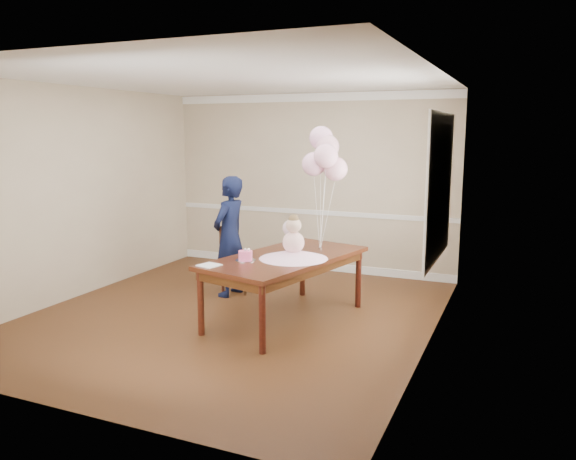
{
  "coord_description": "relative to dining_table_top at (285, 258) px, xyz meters",
  "views": [
    {
      "loc": [
        3.08,
        -5.53,
        2.14
      ],
      "look_at": [
        0.66,
        0.11,
        1.05
      ],
      "focal_mm": 35.0,
      "sensor_mm": 36.0,
      "label": 1
    }
  ],
  "objects": [
    {
      "name": "dining_table_top",
      "position": [
        0.0,
        0.0,
        0.0
      ],
      "size": [
        1.45,
        2.18,
        0.05
      ],
      "primitive_type": "cube",
      "rotation": [
        0.0,
        0.0,
        -0.24
      ],
      "color": "black",
      "rests_on": "table_leg_fl"
    },
    {
      "name": "balloon_weight",
      "position": [
        0.23,
        0.51,
        0.04
      ],
      "size": [
        0.05,
        0.05,
        0.02
      ],
      "primitive_type": "cylinder",
      "rotation": [
        0.0,
        0.0,
        -0.24
      ],
      "color": "silver",
      "rests_on": "dining_table_top"
    },
    {
      "name": "chair_slat_mid",
      "position": [
        -1.23,
        0.82,
        -0.03
      ],
      "size": [
        0.05,
        0.36,
        0.04
      ],
      "primitive_type": "cube",
      "rotation": [
        0.0,
        0.0,
        0.08
      ],
      "color": "#3A180F",
      "rests_on": "dining_chair_seat"
    },
    {
      "name": "table_leg_br",
      "position": [
        0.63,
        0.79,
        -0.38
      ],
      "size": [
        0.08,
        0.08,
        0.7
      ],
      "primitive_type": "cylinder",
      "rotation": [
        0.0,
        0.0,
        -0.24
      ],
      "color": "black",
      "rests_on": "floor"
    },
    {
      "name": "balloon_ribbon_b",
      "position": [
        0.27,
        0.47,
        0.51
      ],
      "size": [
        0.09,
        0.08,
        0.94
      ],
      "primitive_type": "cylinder",
      "rotation": [
        0.05,
        0.1,
        -0.24
      ],
      "color": "white",
      "rests_on": "balloon_weight"
    },
    {
      "name": "woman",
      "position": [
        -1.07,
        0.64,
        0.06
      ],
      "size": [
        0.43,
        0.6,
        1.57
      ],
      "primitive_type": "imported",
      "rotation": [
        0.0,
        0.0,
        -1.66
      ],
      "color": "black",
      "rests_on": "floor"
    },
    {
      "name": "cake_flower_a",
      "position": [
        -0.3,
        -0.39,
        0.15
      ],
      "size": [
        0.03,
        0.03,
        0.03
      ],
      "primitive_type": "sphere",
      "color": "silver",
      "rests_on": "birthday_cake"
    },
    {
      "name": "table_apron",
      "position": [
        0.0,
        0.0,
        -0.08
      ],
      "size": [
        1.33,
        2.06,
        0.1
      ],
      "primitive_type": "cube",
      "rotation": [
        0.0,
        0.0,
        -0.24
      ],
      "color": "black",
      "rests_on": "table_leg_fl"
    },
    {
      "name": "balloon_a",
      "position": [
        0.13,
        0.53,
        1.03
      ],
      "size": [
        0.28,
        0.28,
        0.28
      ],
      "primitive_type": "sphere",
      "color": "#FFB4D6",
      "rests_on": "balloon_ribbon_a"
    },
    {
      "name": "cake_platter",
      "position": [
        -0.3,
        -0.39,
        0.03
      ],
      "size": [
        0.27,
        0.27,
        0.01
      ],
      "primitive_type": "cylinder",
      "rotation": [
        0.0,
        0.0,
        -0.24
      ],
      "color": "silver",
      "rests_on": "dining_table_top"
    },
    {
      "name": "baby_skirt",
      "position": [
        0.13,
        -0.08,
        0.08
      ],
      "size": [
        0.92,
        0.92,
        0.1
      ],
      "primitive_type": "cone",
      "rotation": [
        0.0,
        0.0,
        -0.24
      ],
      "color": "#FDBADD",
      "rests_on": "dining_table_top"
    },
    {
      "name": "birthday_cake",
      "position": [
        -0.3,
        -0.39,
        0.08
      ],
      "size": [
        0.18,
        0.18,
        0.1
      ],
      "primitive_type": "cylinder",
      "rotation": [
        0.0,
        0.0,
        -0.24
      ],
      "color": "#F24C87",
      "rests_on": "cake_platter"
    },
    {
      "name": "roses_near",
      "position": [
        -0.07,
        0.33,
        0.29
      ],
      "size": [
        0.19,
        0.19,
        0.19
      ],
      "primitive_type": "sphere",
      "color": "beige",
      "rests_on": "rose_vase_near"
    },
    {
      "name": "table_leg_fl",
      "position": [
        -0.63,
        -0.79,
        -0.38
      ],
      "size": [
        0.08,
        0.08,
        0.7
      ],
      "primitive_type": "cylinder",
      "rotation": [
        0.0,
        0.0,
        -0.24
      ],
      "color": "black",
      "rests_on": "floor"
    },
    {
      "name": "dining_chair_seat",
      "position": [
        -1.05,
        0.83,
        -0.33
      ],
      "size": [
        0.42,
        0.42,
        0.04
      ],
      "primitive_type": "cube",
      "rotation": [
        0.0,
        0.0,
        0.08
      ],
      "color": "#39190F",
      "rests_on": "chair_leg_fl"
    },
    {
      "name": "baseboard_trim",
      "position": [
        -0.62,
        2.37,
        -0.67
      ],
      "size": [
        4.5,
        0.02,
        0.12
      ],
      "primitive_type": "cube",
      "color": "white",
      "rests_on": "floor"
    },
    {
      "name": "balloon_e",
      "position": [
        0.39,
        0.55,
        0.98
      ],
      "size": [
        0.28,
        0.28,
        0.28
      ],
      "primitive_type": "sphere",
      "color": "#FFB4CA",
      "rests_on": "balloon_ribbon_e"
    },
    {
      "name": "chair_leg_fr",
      "position": [
        -0.88,
        0.68,
        -0.53
      ],
      "size": [
        0.04,
        0.04,
        0.38
      ],
      "primitive_type": "cylinder",
      "rotation": [
        0.0,
        0.0,
        0.08
      ],
      "color": "#311B0D",
      "rests_on": "floor"
    },
    {
      "name": "balloon_ribbon_d",
      "position": [
        0.2,
        0.58,
        0.61
      ],
      "size": [
        0.06,
        0.12,
        1.14
      ],
      "primitive_type": "cylinder",
      "rotation": [
        -0.09,
        -0.07,
        -0.24
      ],
      "color": "silver",
      "rests_on": "balloon_weight"
    },
    {
      "name": "crown_molding",
      "position": [
        -0.62,
        2.37,
        1.9
      ],
      "size": [
        4.5,
        0.02,
        0.12
      ],
      "primitive_type": "cube",
      "color": "white",
      "rests_on": "wall_back"
    },
    {
      "name": "chair_slat_top",
      "position": [
        -1.23,
        0.82,
        0.11
      ],
      "size": [
        0.05,
        0.36,
        0.04
      ],
      "primitive_type": "cube",
      "rotation": [
        0.0,
        0.0,
        0.08
      ],
      "color": "#3B1A10",
      "rests_on": "dining_chair_seat"
    },
    {
      "name": "chair_back_post_r",
      "position": [
        -1.24,
        0.98,
        -0.07
      ],
      "size": [
        0.04,
        0.04,
        0.5
      ],
      "primitive_type": "cylinder",
      "rotation": [
        0.0,
        0.0,
        0.08
      ],
      "color": "#3B2210",
      "rests_on": "dining_chair_seat"
    },
    {
      "name": "window_frame",
      "position": [
        1.6,
        0.38,
        0.82
      ],
      "size": [
        0.02,
        1.66,
        1.56
      ],
      "primitive_type": "cube",
      "color": "white",
      "rests_on": "wall_right"
    },
    {
      "name": "cake_flower_b",
      "position": [
        -0.27,
        -0.38,
        0.15
      ],
      "size": [
        0.03,
        0.03,
        0.03
      ],
      "primitive_type": "sphere",
      "color": "white",
      "rests_on": "birthday_cake"
    },
    {
      "name": "balloon_ribbon_c",
      "position": [
        0.25,
        0.56,
        0.56
      ],
      "size": [
        0.04,
        0.09,
        1.04
      ],
      "primitive_type": "cylinder",
      "rotation": [
        -0.09,
        0.02,
        -0.24
      ],
      "color": "silver",
      "rests_on": "balloon_weight"
    },
    {
      "name": "balloon_c",
      "position": [
        0.27,
        0.6,
        1.23
      ],
      "size": [
        0.28,
        0.28,
        0.28
      ],
      "primitive_type": "sphere",
      "color": "#E5A2B4",
      "rests_on": "balloon_ribbon_c"
    },
    {
      "name": "baby_torso",
      "position": [
        0.13,
        -0.08,
        0.21
      ],
      "size": [
        0.24,
        0.24,
        0.24
      ],
      "primitive_type": "sphere",
      "color": "#F89DC2",
      "rests_on": "baby_skirt"
    },
    {
      "name": "napkin",
      "position": [
        -0.54,
        -0.74,
        0.03
      ],
      "size": [
        0.24,
        0.24,
        0.01
      ],
      "primitive_type": "cube",
      "rotation": [
        0.0,
        0.0,
        -0.24
      ],
      "color": "silver",
      "rests_on": "dining_table_top"
    },
    {
      "name": "chair_back_post_l",
      "position": [
        -1.22,
        0.66,
        -0.07
      ],
      "size": [
        0.04,
        0.04,
        0.5
      ],
      "primitive_type": "cylinder",
      "rotation": [
        0.0,
        0.0,
        0.08
      ],
      "color": "#381E0F",
      "rests_on": "dining_chair_seat"
    },
    {
      "name": "window_blinds",
      "position": [
        1.59,
        0.38,
        0.82
      ],
      "size": [
        0.01,
        1.5,
        1.4
      ],
      "primitive_type": "cube",
      "color": "silver",
      "rests_on": "wall_right"
    },
    {
      "name": "table_leg_bl",
      "position": [
        -0.19,
        1.0,
        -0.38
      ],
      "size": [
        0.08,
        0.08,
        0.7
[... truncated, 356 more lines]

